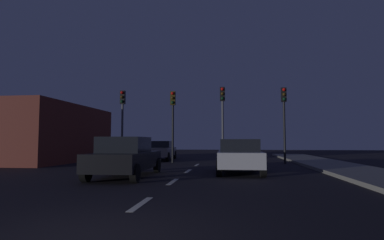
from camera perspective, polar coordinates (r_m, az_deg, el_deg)
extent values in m
plane|color=black|center=(11.41, -3.01, -10.99)|extent=(80.00, 80.00, 0.00)
cube|color=silver|center=(7.18, -9.48, -15.10)|extent=(0.16, 1.60, 0.01)
cube|color=silver|center=(10.83, -3.59, -11.35)|extent=(0.16, 1.60, 0.01)
cube|color=silver|center=(14.56, -0.75, -9.45)|extent=(0.16, 1.60, 0.01)
cube|color=silver|center=(18.31, 0.92, -8.32)|extent=(0.16, 1.60, 0.01)
cylinder|color=#4C4C51|center=(21.06, -12.82, -1.14)|extent=(0.14, 0.14, 4.80)
cube|color=black|center=(21.24, -12.74, 4.12)|extent=(0.32, 0.24, 0.90)
sphere|color=red|center=(21.14, -12.87, 4.99)|extent=(0.20, 0.20, 0.20)
sphere|color=#3F2D0C|center=(21.09, -12.89, 4.18)|extent=(0.20, 0.20, 0.20)
sphere|color=#0C3319|center=(21.05, -12.90, 3.37)|extent=(0.20, 0.20, 0.20)
cylinder|color=black|center=(20.14, -3.58, -1.27)|extent=(0.14, 0.14, 4.68)
cube|color=#382D0C|center=(20.32, -3.56, 4.05)|extent=(0.32, 0.24, 0.90)
sphere|color=red|center=(20.20, -3.64, 4.96)|extent=(0.20, 0.20, 0.20)
sphere|color=#3F2D0C|center=(20.16, -3.64, 4.12)|extent=(0.20, 0.20, 0.20)
sphere|color=#0C3319|center=(20.12, -3.65, 3.27)|extent=(0.20, 0.20, 0.20)
cylinder|color=#4C4C51|center=(19.80, 5.72, -0.90)|extent=(0.14, 0.14, 4.89)
cube|color=black|center=(20.00, 5.68, 4.82)|extent=(0.32, 0.24, 0.90)
sphere|color=red|center=(19.89, 5.66, 5.74)|extent=(0.20, 0.20, 0.20)
sphere|color=#3F2D0C|center=(19.84, 5.66, 4.89)|extent=(0.20, 0.20, 0.20)
sphere|color=#0C3319|center=(19.80, 5.67, 4.03)|extent=(0.20, 0.20, 0.20)
cylinder|color=black|center=(20.06, 16.76, -0.96)|extent=(0.14, 0.14, 4.77)
cube|color=black|center=(20.25, 16.65, 4.52)|extent=(0.32, 0.24, 0.90)
sphere|color=red|center=(20.14, 16.71, 5.43)|extent=(0.20, 0.20, 0.20)
sphere|color=#3F2D0C|center=(20.10, 16.73, 4.58)|extent=(0.20, 0.20, 0.20)
sphere|color=#0C3319|center=(20.05, 16.75, 3.73)|extent=(0.20, 0.20, 0.20)
cube|color=silver|center=(13.71, 8.76, -7.09)|extent=(1.91, 3.92, 0.63)
cube|color=black|center=(13.50, 8.78, -4.67)|extent=(1.65, 1.78, 0.53)
cylinder|color=black|center=(15.11, 5.25, -8.03)|extent=(0.23, 0.64, 0.64)
cylinder|color=black|center=(15.18, 11.80, -7.95)|extent=(0.23, 0.64, 0.64)
cylinder|color=black|center=(12.33, 5.05, -8.96)|extent=(0.23, 0.64, 0.64)
cylinder|color=black|center=(12.42, 13.08, -8.84)|extent=(0.23, 0.64, 0.64)
cube|color=black|center=(12.49, -12.10, -7.33)|extent=(1.96, 4.59, 0.65)
cube|color=black|center=(12.25, -12.38, -4.49)|extent=(1.67, 2.09, 0.60)
cylinder|color=black|center=(14.42, -13.29, -8.14)|extent=(0.24, 0.65, 0.64)
cylinder|color=black|center=(13.95, -6.51, -8.36)|extent=(0.24, 0.65, 0.64)
cylinder|color=black|center=(11.22, -19.12, -9.25)|extent=(0.24, 0.65, 0.64)
cylinder|color=black|center=(10.62, -10.53, -9.72)|extent=(0.24, 0.65, 0.64)
cube|color=gray|center=(23.02, -5.96, -5.86)|extent=(2.01, 4.52, 0.61)
cube|color=black|center=(23.23, -5.85, -4.49)|extent=(1.69, 2.07, 0.49)
cylinder|color=black|center=(21.24, -4.53, -6.85)|extent=(0.25, 0.65, 0.64)
cylinder|color=black|center=(21.58, -9.03, -6.77)|extent=(0.25, 0.65, 0.64)
cylinder|color=black|center=(24.55, -3.27, -6.47)|extent=(0.25, 0.65, 0.64)
cylinder|color=black|center=(24.84, -7.19, -6.41)|extent=(0.25, 0.65, 0.64)
cube|color=maroon|center=(23.31, -24.44, -2.32)|extent=(4.44, 9.80, 3.84)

